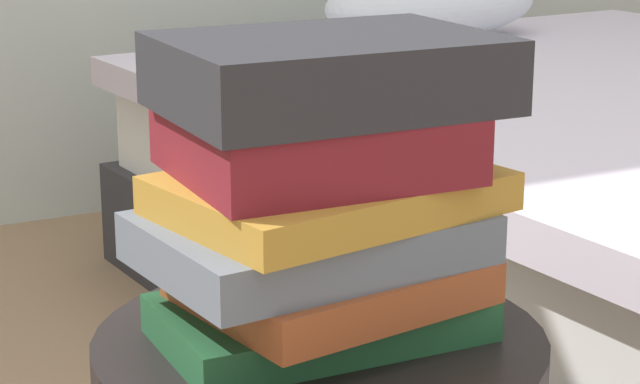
{
  "coord_description": "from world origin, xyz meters",
  "views": [
    {
      "loc": [
        -0.45,
        -0.85,
        0.86
      ],
      "look_at": [
        0.0,
        0.0,
        0.59
      ],
      "focal_mm": 66.55,
      "sensor_mm": 36.0,
      "label": 1
    }
  ],
  "objects_px": {
    "book_ochre": "(329,193)",
    "book_maroon": "(317,141)",
    "book_rust": "(331,279)",
    "book_charcoal": "(329,73)",
    "book_forest": "(316,318)",
    "book_slate": "(309,237)"
  },
  "relations": [
    {
      "from": "book_ochre",
      "to": "book_charcoal",
      "type": "relative_size",
      "value": 1.0
    },
    {
      "from": "book_slate",
      "to": "book_maroon",
      "type": "bearing_deg",
      "value": 29.52
    },
    {
      "from": "book_forest",
      "to": "book_maroon",
      "type": "xyz_separation_m",
      "value": [
        0.01,
        0.01,
        0.15
      ]
    },
    {
      "from": "book_rust",
      "to": "book_ochre",
      "type": "height_order",
      "value": "book_ochre"
    },
    {
      "from": "book_slate",
      "to": "book_charcoal",
      "type": "distance_m",
      "value": 0.14
    },
    {
      "from": "book_forest",
      "to": "book_rust",
      "type": "distance_m",
      "value": 0.04
    },
    {
      "from": "book_forest",
      "to": "book_ochre",
      "type": "bearing_deg",
      "value": 7.16
    },
    {
      "from": "book_ochre",
      "to": "book_forest",
      "type": "bearing_deg",
      "value": 175.53
    },
    {
      "from": "book_ochre",
      "to": "book_maroon",
      "type": "xyz_separation_m",
      "value": [
        -0.01,
        0.01,
        0.04
      ]
    },
    {
      "from": "book_rust",
      "to": "book_ochre",
      "type": "bearing_deg",
      "value": 70.89
    },
    {
      "from": "book_rust",
      "to": "book_slate",
      "type": "bearing_deg",
      "value": 149.4
    },
    {
      "from": "book_rust",
      "to": "book_ochre",
      "type": "distance_m",
      "value": 0.08
    },
    {
      "from": "book_forest",
      "to": "book_charcoal",
      "type": "height_order",
      "value": "book_charcoal"
    },
    {
      "from": "book_rust",
      "to": "book_slate",
      "type": "distance_m",
      "value": 0.04
    },
    {
      "from": "book_forest",
      "to": "book_rust",
      "type": "xyz_separation_m",
      "value": [
        0.01,
        -0.01,
        0.04
      ]
    },
    {
      "from": "book_charcoal",
      "to": "book_forest",
      "type": "bearing_deg",
      "value": -156.37
    },
    {
      "from": "book_rust",
      "to": "book_maroon",
      "type": "relative_size",
      "value": 1.02
    },
    {
      "from": "book_slate",
      "to": "book_charcoal",
      "type": "height_order",
      "value": "book_charcoal"
    },
    {
      "from": "book_maroon",
      "to": "book_charcoal",
      "type": "relative_size",
      "value": 0.84
    },
    {
      "from": "book_charcoal",
      "to": "book_maroon",
      "type": "bearing_deg",
      "value": 161.53
    },
    {
      "from": "book_maroon",
      "to": "book_charcoal",
      "type": "distance_m",
      "value": 0.06
    },
    {
      "from": "book_ochre",
      "to": "book_maroon",
      "type": "relative_size",
      "value": 1.19
    }
  ]
}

